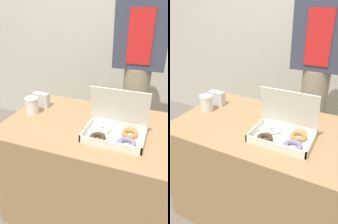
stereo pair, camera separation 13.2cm
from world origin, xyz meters
The scene contains 7 objects.
ground_plane centered at (0.00, 0.00, 0.00)m, with size 14.00×14.00×0.00m, color #665B51.
wall_back centered at (0.00, 1.24, 1.30)m, with size 10.00×0.05×2.60m.
table centered at (0.00, 0.00, 0.37)m, with size 1.11×0.71×0.75m.
donut_box centered at (0.18, -0.09, 0.79)m, with size 0.34×0.25×0.28m.
coffee_cup centered at (-0.44, 0.01, 0.81)m, with size 0.09×0.09×0.11m.
napkin_holder centered at (-0.44, 0.14, 0.80)m, with size 0.12×0.05×0.10m.
person_customer centered at (0.19, 0.62, 0.98)m, with size 0.39×0.22×1.81m.
Camera 1 is at (0.39, -1.15, 1.45)m, focal length 35.00 mm.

